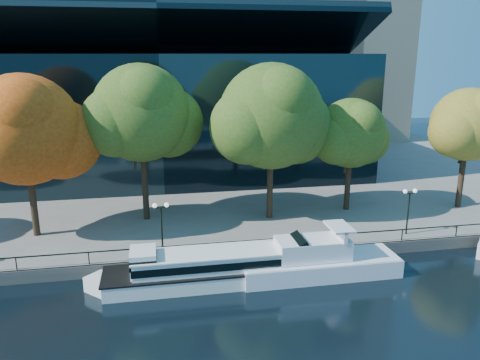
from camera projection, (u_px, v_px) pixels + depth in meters
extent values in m
plane|color=black|center=(230.00, 285.00, 33.40)|extent=(160.00, 160.00, 0.00)
cube|color=slate|center=(189.00, 164.00, 67.91)|extent=(90.00, 67.00, 1.00)
cube|color=#47443F|center=(224.00, 261.00, 36.17)|extent=(90.00, 0.25, 1.00)
cube|color=black|center=(223.00, 243.00, 35.98)|extent=(88.20, 0.08, 0.08)
cube|color=black|center=(223.00, 249.00, 36.11)|extent=(0.07, 0.07, 0.90)
cube|color=black|center=(160.00, 117.00, 60.97)|extent=(50.00, 24.00, 16.00)
cube|color=black|center=(157.00, 40.00, 54.69)|extent=(50.00, 17.14, 7.86)
cube|color=white|center=(203.00, 276.00, 33.56)|extent=(13.87, 3.37, 1.09)
cube|color=black|center=(203.00, 269.00, 33.41)|extent=(14.15, 3.44, 0.12)
cube|color=white|center=(104.00, 285.00, 32.33)|extent=(2.79, 2.79, 1.09)
cube|color=white|center=(210.00, 261.00, 33.34)|extent=(10.82, 2.76, 1.19)
cube|color=black|center=(210.00, 260.00, 33.32)|extent=(10.96, 2.83, 0.54)
cube|color=white|center=(210.00, 252.00, 33.17)|extent=(11.09, 2.90, 0.10)
cube|color=white|center=(143.00, 262.00, 32.44)|extent=(1.78, 2.36, 1.78)
cube|color=black|center=(143.00, 259.00, 32.38)|extent=(1.83, 2.43, 0.69)
cube|color=white|center=(319.00, 266.00, 34.86)|extent=(11.83, 3.38, 1.35)
cube|color=white|center=(241.00, 273.00, 33.81)|extent=(2.59, 2.59, 1.35)
cube|color=white|center=(320.00, 258.00, 34.67)|extent=(11.60, 3.31, 0.09)
cube|color=white|center=(312.00, 248.00, 34.35)|extent=(5.33, 2.54, 1.47)
cube|color=black|center=(292.00, 248.00, 34.05)|extent=(2.33, 2.43, 1.85)
cube|color=white|center=(339.00, 233.00, 34.43)|extent=(0.28, 2.64, 0.90)
cube|color=white|center=(339.00, 227.00, 34.31)|extent=(1.58, 2.64, 0.17)
cylinder|color=black|center=(32.00, 194.00, 39.10)|extent=(0.56, 0.56, 7.26)
cylinder|color=black|center=(35.00, 160.00, 38.63)|extent=(1.16, 1.76, 3.63)
cylinder|color=black|center=(23.00, 165.00, 38.07)|extent=(1.07, 1.21, 3.25)
sphere|color=#A5300D|center=(25.00, 130.00, 37.68)|extent=(9.04, 9.04, 9.04)
sphere|color=#A5300D|center=(61.00, 140.00, 39.70)|extent=(6.78, 6.78, 6.78)
sphere|color=#A5300D|center=(22.00, 113.00, 35.63)|extent=(5.42, 5.42, 5.42)
cylinder|color=black|center=(145.00, 178.00, 42.95)|extent=(0.56, 0.56, 7.94)
cylinder|color=black|center=(148.00, 144.00, 42.41)|extent=(1.24, 1.89, 3.97)
cylinder|color=black|center=(138.00, 148.00, 41.85)|extent=(1.14, 1.29, 3.55)
sphere|color=#335019|center=(141.00, 113.00, 41.39)|extent=(8.70, 8.70, 8.70)
sphere|color=#335019|center=(168.00, 122.00, 43.33)|extent=(6.52, 6.52, 6.52)
sphere|color=#335019|center=(116.00, 122.00, 40.35)|extent=(6.09, 6.09, 6.09)
sphere|color=#335019|center=(145.00, 97.00, 39.42)|extent=(5.22, 5.22, 5.22)
cylinder|color=black|center=(270.00, 178.00, 43.35)|extent=(0.56, 0.56, 7.66)
cylinder|color=black|center=(275.00, 146.00, 42.84)|extent=(1.21, 1.84, 3.83)
cylinder|color=black|center=(267.00, 150.00, 42.28)|extent=(1.11, 1.26, 3.42)
sphere|color=#335019|center=(271.00, 116.00, 41.84)|extent=(9.50, 9.50, 9.50)
sphere|color=#335019|center=(294.00, 126.00, 43.97)|extent=(7.13, 7.13, 7.13)
sphere|color=#335019|center=(247.00, 127.00, 40.71)|extent=(6.65, 6.65, 6.65)
sphere|color=#335019|center=(282.00, 100.00, 39.69)|extent=(5.70, 5.70, 5.70)
cylinder|color=black|center=(348.00, 179.00, 45.95)|extent=(0.56, 0.56, 6.12)
cylinder|color=black|center=(353.00, 155.00, 45.60)|extent=(1.04, 1.53, 3.08)
cylinder|color=black|center=(347.00, 158.00, 45.02)|extent=(0.95, 1.07, 2.75)
sphere|color=#335019|center=(351.00, 133.00, 44.75)|extent=(6.68, 6.68, 6.68)
sphere|color=#335019|center=(364.00, 139.00, 46.24)|extent=(5.01, 5.01, 5.01)
sphere|color=#335019|center=(337.00, 140.00, 43.95)|extent=(4.68, 4.68, 4.68)
sphere|color=#335019|center=(361.00, 123.00, 43.23)|extent=(4.01, 4.01, 4.01)
cylinder|color=black|center=(462.00, 175.00, 46.64)|extent=(0.56, 0.56, 6.69)
cylinder|color=black|center=(468.00, 148.00, 46.23)|extent=(1.10, 1.65, 3.36)
cylinder|color=black|center=(463.00, 152.00, 45.66)|extent=(1.01, 1.14, 3.00)
sphere|color=olive|center=(468.00, 125.00, 45.32)|extent=(7.10, 7.10, 7.10)
sphere|color=olive|center=(477.00, 131.00, 46.91)|extent=(5.32, 5.32, 5.32)
sphere|color=olive|center=(455.00, 132.00, 44.48)|extent=(4.97, 4.97, 4.97)
cylinder|color=black|center=(162.00, 230.00, 36.13)|extent=(0.14, 0.14, 3.60)
cube|color=black|center=(161.00, 208.00, 35.64)|extent=(0.90, 0.06, 0.06)
sphere|color=white|center=(155.00, 206.00, 35.51)|extent=(0.36, 0.36, 0.36)
sphere|color=white|center=(167.00, 205.00, 35.67)|extent=(0.36, 0.36, 0.36)
cylinder|color=black|center=(408.00, 214.00, 39.78)|extent=(0.14, 0.14, 3.60)
cube|color=black|center=(410.00, 193.00, 39.30)|extent=(0.90, 0.06, 0.06)
sphere|color=white|center=(405.00, 191.00, 39.17)|extent=(0.36, 0.36, 0.36)
sphere|color=white|center=(415.00, 191.00, 39.33)|extent=(0.36, 0.36, 0.36)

